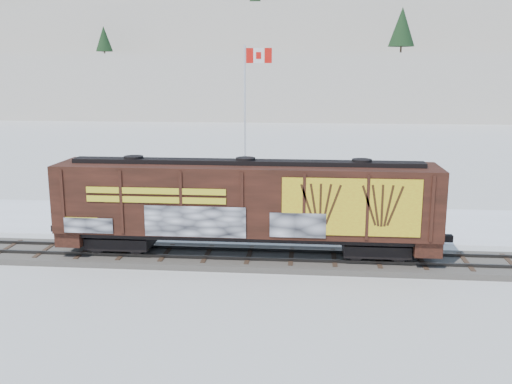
# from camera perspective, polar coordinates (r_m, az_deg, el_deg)

# --- Properties ---
(ground) EXTENTS (500.00, 500.00, 0.00)m
(ground) POSITION_cam_1_polar(r_m,az_deg,el_deg) (27.54, -4.87, -6.76)
(ground) COLOR white
(ground) RESTS_ON ground
(rail_track) EXTENTS (50.00, 3.40, 0.43)m
(rail_track) POSITION_cam_1_polar(r_m,az_deg,el_deg) (27.49, -4.88, -6.47)
(rail_track) COLOR #59544C
(rail_track) RESTS_ON ground
(parking_strip) EXTENTS (40.00, 8.00, 0.03)m
(parking_strip) POSITION_cam_1_polar(r_m,az_deg,el_deg) (34.63, -2.68, -2.79)
(parking_strip) COLOR white
(parking_strip) RESTS_ON ground
(hillside) EXTENTS (360.00, 110.00, 93.00)m
(hillside) POSITION_cam_1_polar(r_m,az_deg,el_deg) (165.62, 3.84, 13.82)
(hillside) COLOR white
(hillside) RESTS_ON ground
(hopper_railcar) EXTENTS (17.54, 3.06, 4.42)m
(hopper_railcar) POSITION_cam_1_polar(r_m,az_deg,el_deg) (26.48, -1.02, -0.97)
(hopper_railcar) COLOR black
(hopper_railcar) RESTS_ON rail_track
(flagpole) EXTENTS (2.30, 0.90, 10.58)m
(flagpole) POSITION_cam_1_polar(r_m,az_deg,el_deg) (39.82, -0.95, 4.78)
(flagpole) COLOR silver
(flagpole) RESTS_ON ground
(car_silver) EXTENTS (4.73, 2.27, 1.56)m
(car_silver) POSITION_cam_1_polar(r_m,az_deg,el_deg) (35.68, -11.77, -1.27)
(car_silver) COLOR silver
(car_silver) RESTS_ON parking_strip
(car_white) EXTENTS (4.32, 2.53, 1.35)m
(car_white) POSITION_cam_1_polar(r_m,az_deg,el_deg) (34.32, -10.70, -1.94)
(car_white) COLOR silver
(car_white) RESTS_ON parking_strip
(car_dark) EXTENTS (4.91, 3.57, 1.32)m
(car_dark) POSITION_cam_1_polar(r_m,az_deg,el_deg) (32.86, 1.69, -2.37)
(car_dark) COLOR black
(car_dark) RESTS_ON parking_strip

